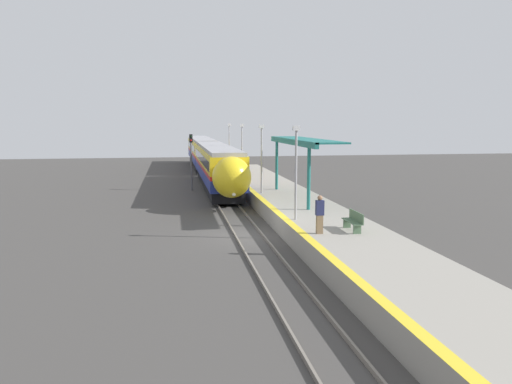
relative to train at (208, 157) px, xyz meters
The scene contains 13 objects.
ground_plane 28.24m from the train, 90.00° to the right, with size 120.00×120.00×0.00m, color #423F3D.
rail_left 28.24m from the train, 91.47° to the right, with size 0.08×90.00×0.15m, color slate.
rail_right 28.24m from the train, 88.53° to the right, with size 0.08×90.00×0.15m, color slate.
train is the anchor object (origin of this frame).
platform_right 28.45m from the train, 82.31° to the right, with size 4.39×64.00×1.02m.
platform_bench 32.39m from the train, 82.44° to the right, with size 0.44×1.74×0.89m.
person_waiting 32.53m from the train, 85.54° to the right, with size 0.36×0.23×1.73m.
railway_signal 10.14m from the train, 102.59° to the right, with size 0.28×0.28×4.89m.
lamppost_near 29.22m from the train, 85.54° to the right, with size 0.36×0.20×4.76m.
lamppost_mid 19.59m from the train, 83.33° to the right, with size 0.36×0.20×4.76m.
lamppost_far 10.09m from the train, 76.84° to the right, with size 0.36×0.20×4.76m.
lamppost_farthest 2.75m from the train, ahead, with size 0.36×0.20×4.76m.
station_canopy 22.60m from the train, 79.01° to the right, with size 2.02×11.68×3.86m.
Camera 1 is at (-3.91, -25.27, 5.97)m, focal length 35.00 mm.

